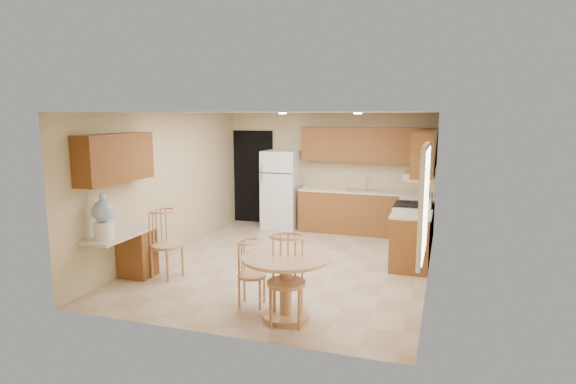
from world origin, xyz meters
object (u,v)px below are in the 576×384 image
(stove, at_px, (412,229))
(chair_table_b, at_px, (284,274))
(chair_table_a, at_px, (249,269))
(dining_table, at_px, (286,278))
(chair_desk, at_px, (163,238))
(refrigerator, at_px, (281,189))
(water_crock, at_px, (104,218))

(stove, bearing_deg, chair_table_b, -109.18)
(chair_table_a, bearing_deg, dining_table, 63.73)
(chair_table_a, distance_m, chair_desk, 1.77)
(refrigerator, height_order, stove, refrigerator)
(chair_table_a, height_order, water_crock, water_crock)
(chair_table_b, xyz_separation_m, water_crock, (-2.71, 0.28, 0.41))
(chair_table_b, bearing_deg, water_crock, -18.62)
(chair_desk, bearing_deg, refrigerator, -177.79)
(dining_table, relative_size, chair_table_b, 1.02)
(refrigerator, xyz_separation_m, chair_table_b, (1.66, -4.70, -0.20))
(stove, distance_m, chair_table_b, 3.69)
(dining_table, distance_m, chair_table_a, 0.58)
(stove, height_order, dining_table, stove)
(chair_table_a, bearing_deg, chair_desk, -119.31)
(chair_table_b, relative_size, water_crock, 1.67)
(chair_table_a, relative_size, water_crock, 1.36)
(stove, bearing_deg, water_crock, -140.77)
(chair_table_a, relative_size, chair_table_b, 0.81)
(chair_table_a, height_order, chair_table_b, chair_table_b)
(stove, relative_size, dining_table, 1.02)
(refrigerator, bearing_deg, chair_table_b, -70.50)
(dining_table, distance_m, chair_table_b, 0.26)
(chair_table_b, bearing_deg, chair_table_a, -45.82)
(refrigerator, xyz_separation_m, chair_desk, (-0.60, -3.70, -0.22))
(dining_table, bearing_deg, stove, 68.86)
(chair_desk, bearing_deg, water_crock, -20.57)
(chair_table_a, bearing_deg, water_crock, -96.19)
(dining_table, bearing_deg, chair_desk, 160.71)
(chair_table_a, xyz_separation_m, chair_desk, (-1.66, 0.61, 0.11))
(dining_table, height_order, chair_desk, chair_desk)
(chair_desk, height_order, water_crock, water_crock)
(chair_desk, xyz_separation_m, water_crock, (-0.45, -0.72, 0.43))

